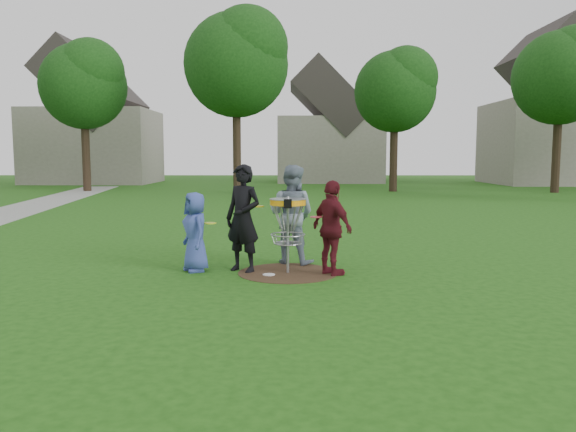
{
  "coord_description": "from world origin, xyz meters",
  "views": [
    {
      "loc": [
        0.07,
        -9.93,
        2.11
      ],
      "look_at": [
        0.0,
        0.3,
        1.0
      ],
      "focal_mm": 35.0,
      "sensor_mm": 36.0,
      "label": 1
    }
  ],
  "objects_px": {
    "player_grey": "(292,214)",
    "disc_golf_basket": "(288,217)",
    "player_blue": "(195,232)",
    "player_black": "(243,218)",
    "player_maroon": "(332,228)"
  },
  "relations": [
    {
      "from": "player_maroon",
      "to": "disc_golf_basket",
      "type": "distance_m",
      "value": 0.81
    },
    {
      "from": "player_grey",
      "to": "disc_golf_basket",
      "type": "height_order",
      "value": "player_grey"
    },
    {
      "from": "player_grey",
      "to": "disc_golf_basket",
      "type": "relative_size",
      "value": 1.4
    },
    {
      "from": "player_black",
      "to": "player_blue",
      "type": "bearing_deg",
      "value": -148.65
    },
    {
      "from": "disc_golf_basket",
      "to": "player_maroon",
      "type": "bearing_deg",
      "value": -11.26
    },
    {
      "from": "player_blue",
      "to": "disc_golf_basket",
      "type": "height_order",
      "value": "player_blue"
    },
    {
      "from": "disc_golf_basket",
      "to": "player_grey",
      "type": "bearing_deg",
      "value": 86.04
    },
    {
      "from": "player_blue",
      "to": "player_maroon",
      "type": "height_order",
      "value": "player_maroon"
    },
    {
      "from": "player_grey",
      "to": "player_maroon",
      "type": "relative_size",
      "value": 1.15
    },
    {
      "from": "player_grey",
      "to": "disc_golf_basket",
      "type": "xyz_separation_m",
      "value": [
        -0.07,
        -0.94,
        0.06
      ]
    },
    {
      "from": "player_black",
      "to": "player_maroon",
      "type": "relative_size",
      "value": 1.16
    },
    {
      "from": "player_black",
      "to": "player_maroon",
      "type": "distance_m",
      "value": 1.63
    },
    {
      "from": "player_black",
      "to": "player_grey",
      "type": "relative_size",
      "value": 1.01
    },
    {
      "from": "player_blue",
      "to": "disc_golf_basket",
      "type": "xyz_separation_m",
      "value": [
        1.69,
        -0.16,
        0.3
      ]
    },
    {
      "from": "player_black",
      "to": "player_maroon",
      "type": "bearing_deg",
      "value": 20.55
    }
  ]
}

